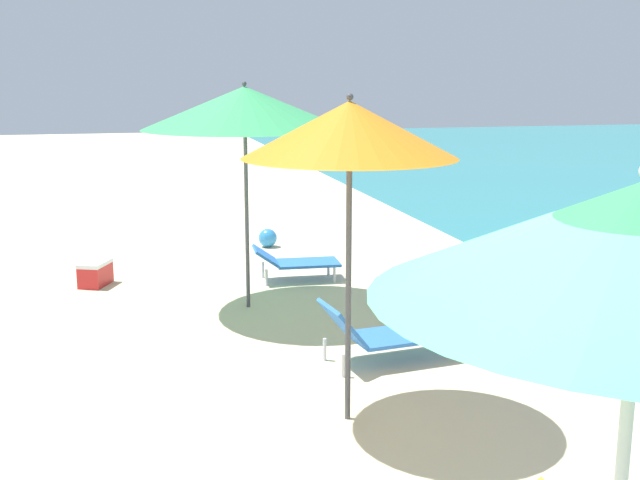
% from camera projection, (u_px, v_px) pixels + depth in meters
% --- Properties ---
extents(umbrella_second, '(1.81, 1.81, 2.84)m').
position_uv_depth(umbrella_second, '(350.00, 130.00, 6.48)').
color(umbrella_second, '#4C4C51').
rests_on(umbrella_second, ground).
extents(lounger_second_shoreside, '(1.57, 0.79, 0.69)m').
position_uv_depth(lounger_second_shoreside, '(388.00, 332.00, 8.34)').
color(lounger_second_shoreside, blue).
rests_on(lounger_second_shoreside, ground).
extents(umbrella_farthest, '(2.59, 2.59, 2.91)m').
position_uv_depth(umbrella_farthest, '(245.00, 108.00, 9.83)').
color(umbrella_farthest, '#4C4C51').
rests_on(umbrella_farthest, ground).
extents(lounger_farthest_shoreside, '(1.29, 0.64, 0.52)m').
position_uv_depth(lounger_farthest_shoreside, '(295.00, 261.00, 11.64)').
color(lounger_farthest_shoreside, blue).
rests_on(lounger_farthest_shoreside, ground).
extents(cooler_box, '(0.51, 0.62, 0.35)m').
position_uv_depth(cooler_box, '(95.00, 273.00, 11.38)').
color(cooler_box, red).
rests_on(cooler_box, ground).
extents(beach_ball, '(0.32, 0.32, 0.32)m').
position_uv_depth(beach_ball, '(268.00, 238.00, 13.93)').
color(beach_ball, '#338CD8').
rests_on(beach_ball, ground).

